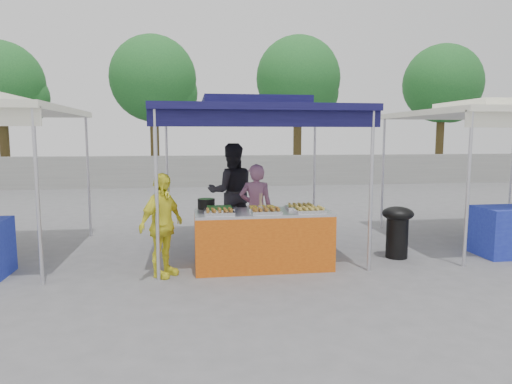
{
  "coord_description": "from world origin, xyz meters",
  "views": [
    {
      "loc": [
        -1.06,
        -6.65,
        1.95
      ],
      "look_at": [
        0.0,
        0.6,
        1.05
      ],
      "focal_mm": 32.0,
      "sensor_mm": 36.0,
      "label": 1
    }
  ],
  "objects": [
    {
      "name": "customer_person",
      "position": [
        -1.45,
        -0.33,
        0.73
      ],
      "size": [
        0.79,
        0.89,
        1.45
      ],
      "primitive_type": "imported",
      "rotation": [
        0.0,
        0.0,
        0.93
      ],
      "color": "#FBF537",
      "rests_on": "ground_plane"
    },
    {
      "name": "ground_plane",
      "position": [
        0.0,
        0.0,
        0.0
      ],
      "size": [
        80.0,
        80.0,
        0.0
      ],
      "primitive_type": "plane",
      "color": "slate"
    },
    {
      "name": "main_canopy",
      "position": [
        0.0,
        0.97,
        2.37
      ],
      "size": [
        3.2,
        3.2,
        2.57
      ],
      "color": "silver",
      "rests_on": "ground_plane"
    },
    {
      "name": "tree_0",
      "position": [
        -8.12,
        12.71,
        3.84
      ],
      "size": [
        3.36,
        3.27,
        5.62
      ],
      "color": "#48391B",
      "rests_on": "ground_plane"
    },
    {
      "name": "vendor_woman",
      "position": [
        0.02,
        0.75,
        0.75
      ],
      "size": [
        0.6,
        0.44,
        1.5
      ],
      "primitive_type": "imported",
      "rotation": [
        0.0,
        0.0,
        2.98
      ],
      "color": "#996185",
      "rests_on": "ground_plane"
    },
    {
      "name": "wok_burner",
      "position": [
        2.23,
        0.13,
        0.5
      ],
      "size": [
        0.5,
        0.5,
        0.84
      ],
      "rotation": [
        0.0,
        0.0,
        -0.31
      ],
      "color": "black",
      "rests_on": "ground_plane"
    },
    {
      "name": "crate_left",
      "position": [
        -0.51,
        0.53,
        0.15
      ],
      "size": [
        0.52,
        0.36,
        0.31
      ],
      "primitive_type": "cube",
      "color": "#1626B5",
      "rests_on": "ground_plane"
    },
    {
      "name": "helper_man",
      "position": [
        -0.29,
        1.78,
        0.91
      ],
      "size": [
        0.92,
        0.74,
        1.82
      ],
      "primitive_type": "imported",
      "rotation": [
        0.0,
        0.0,
        3.19
      ],
      "color": "black",
      "rests_on": "ground_plane"
    },
    {
      "name": "back_wall",
      "position": [
        0.0,
        11.0,
        0.6
      ],
      "size": [
        40.0,
        0.25,
        1.2
      ],
      "primitive_type": "cube",
      "color": "gray",
      "rests_on": "ground_plane"
    },
    {
      "name": "neighbor_stall_right",
      "position": [
        4.5,
        0.57,
        1.6
      ],
      "size": [
        3.2,
        3.2,
        2.57
      ],
      "color": "silver",
      "rests_on": "ground_plane"
    },
    {
      "name": "tree_2",
      "position": [
        3.81,
        13.13,
        4.28
      ],
      "size": [
        3.67,
        3.64,
        6.26
      ],
      "color": "#48391B",
      "rests_on": "ground_plane"
    },
    {
      "name": "food_tray_fr",
      "position": [
        0.65,
        -0.32,
        0.88
      ],
      "size": [
        0.42,
        0.3,
        0.07
      ],
      "color": "silver",
      "rests_on": "vendor_table"
    },
    {
      "name": "food_tray_br",
      "position": [
        0.59,
        -0.01,
        0.88
      ],
      "size": [
        0.42,
        0.3,
        0.07
      ],
      "color": "silver",
      "rests_on": "vendor_table"
    },
    {
      "name": "food_tray_fl",
      "position": [
        -0.66,
        -0.32,
        0.88
      ],
      "size": [
        0.42,
        0.3,
        0.07
      ],
      "color": "silver",
      "rests_on": "vendor_table"
    },
    {
      "name": "food_tray_fm",
      "position": [
        0.01,
        -0.32,
        0.88
      ],
      "size": [
        0.42,
        0.3,
        0.07
      ],
      "color": "silver",
      "rests_on": "vendor_table"
    },
    {
      "name": "cooking_pot",
      "position": [
        -0.82,
        0.26,
        0.93
      ],
      "size": [
        0.26,
        0.26,
        0.15
      ],
      "primitive_type": "cylinder",
      "color": "black",
      "rests_on": "vendor_table"
    },
    {
      "name": "food_tray_bl",
      "position": [
        -0.64,
        -0.02,
        0.88
      ],
      "size": [
        0.42,
        0.3,
        0.07
      ],
      "color": "silver",
      "rests_on": "vendor_table"
    },
    {
      "name": "crate_stacked",
      "position": [
        0.37,
        0.49,
        0.43
      ],
      "size": [
        0.45,
        0.32,
        0.27
      ],
      "primitive_type": "cube",
      "color": "#1626B5",
      "rests_on": "crate_right"
    },
    {
      "name": "tree_1",
      "position": [
        -2.33,
        12.95,
        4.14
      ],
      "size": [
        3.57,
        3.52,
        6.06
      ],
      "color": "#48391B",
      "rests_on": "ground_plane"
    },
    {
      "name": "crate_right",
      "position": [
        0.37,
        0.49,
        0.15
      ],
      "size": [
        0.49,
        0.35,
        0.3
      ],
      "primitive_type": "cube",
      "color": "#1626B5",
      "rests_on": "ground_plane"
    },
    {
      "name": "vendor_table",
      "position": [
        0.0,
        -0.1,
        0.43
      ],
      "size": [
        2.0,
        0.8,
        0.85
      ],
      "color": "#D85B13",
      "rests_on": "ground_plane"
    },
    {
      "name": "skewer_cup",
      "position": [
        -0.06,
        -0.27,
        0.9
      ],
      "size": [
        0.08,
        0.08,
        0.1
      ],
      "primitive_type": "cylinder",
      "color": "silver",
      "rests_on": "vendor_table"
    },
    {
      "name": "tree_3",
      "position": [
        10.71,
        13.4,
        4.2
      ],
      "size": [
        3.62,
        3.58,
        6.15
      ],
      "color": "#48391B",
      "rests_on": "ground_plane"
    },
    {
      "name": "food_tray_bm",
      "position": [
        -0.0,
        -0.02,
        0.88
      ],
      "size": [
        0.42,
        0.3,
        0.07
      ],
      "color": "silver",
      "rests_on": "vendor_table"
    }
  ]
}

